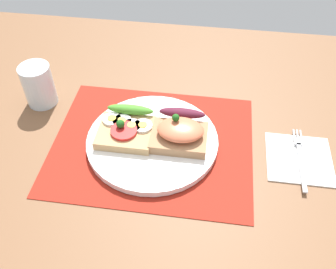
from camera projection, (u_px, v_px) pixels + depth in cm
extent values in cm
cube|color=brown|center=(153.00, 150.00, 73.30)|extent=(120.00, 90.00, 3.20)
cube|color=maroon|center=(153.00, 144.00, 72.04)|extent=(37.95, 30.72, 0.30)
cylinder|color=white|center=(152.00, 141.00, 71.47)|extent=(24.94, 24.94, 1.29)
cube|color=tan|center=(126.00, 133.00, 70.76)|extent=(10.34, 8.88, 1.67)
cylinder|color=red|center=(124.00, 131.00, 69.65)|extent=(4.96, 4.96, 0.60)
ellipsoid|color=#478E2A|center=(130.00, 110.00, 72.84)|extent=(9.10, 2.20, 1.80)
sphere|color=#1E5919|center=(120.00, 125.00, 69.23)|extent=(1.60, 1.60, 1.60)
cylinder|color=white|center=(112.00, 119.00, 71.88)|extent=(3.61, 3.61, 0.50)
cylinder|color=yellow|center=(112.00, 118.00, 71.64)|extent=(1.62, 1.62, 0.16)
cylinder|color=white|center=(122.00, 121.00, 71.48)|extent=(3.61, 3.61, 0.50)
cylinder|color=yellow|center=(122.00, 120.00, 71.25)|extent=(1.62, 1.62, 0.16)
cylinder|color=white|center=(132.00, 126.00, 70.60)|extent=(3.61, 3.61, 0.50)
cylinder|color=yellow|center=(132.00, 125.00, 70.36)|extent=(1.62, 1.62, 0.16)
cylinder|color=white|center=(143.00, 126.00, 70.62)|extent=(3.61, 3.61, 0.50)
cylinder|color=yellow|center=(143.00, 125.00, 70.38)|extent=(1.62, 1.62, 0.16)
cube|color=#A87A53|center=(179.00, 136.00, 70.13)|extent=(10.46, 7.94, 1.89)
ellipsoid|color=#E1704B|center=(180.00, 130.00, 68.23)|extent=(8.58, 6.35, 2.41)
ellipsoid|color=#54192C|center=(182.00, 113.00, 71.81)|extent=(8.89, 2.20, 1.80)
sphere|color=#1E5919|center=(176.00, 118.00, 67.71)|extent=(1.40, 1.40, 1.40)
cube|color=white|center=(299.00, 159.00, 69.21)|extent=(11.89, 11.83, 0.60)
cube|color=#B7B7BC|center=(302.00, 167.00, 67.30)|extent=(0.80, 11.45, 0.32)
cube|color=#B7B7BC|center=(298.00, 143.00, 71.38)|extent=(1.50, 1.20, 0.32)
cube|color=#B7B7BC|center=(294.00, 135.00, 72.82)|extent=(0.32, 2.80, 0.32)
cube|color=#B7B7BC|center=(297.00, 135.00, 72.75)|extent=(0.32, 2.80, 0.32)
cube|color=#B7B7BC|center=(301.00, 136.00, 72.69)|extent=(0.32, 2.80, 0.32)
cylinder|color=silver|center=(39.00, 85.00, 77.61)|extent=(6.31, 6.31, 8.94)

